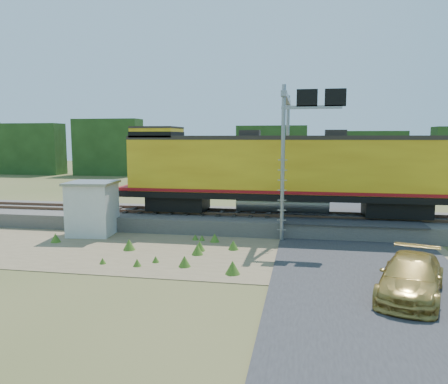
% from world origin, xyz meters
% --- Properties ---
extents(ground, '(140.00, 140.00, 0.00)m').
position_xyz_m(ground, '(0.00, 0.00, 0.00)').
color(ground, '#475123').
rests_on(ground, ground).
extents(ballast, '(70.00, 5.00, 0.80)m').
position_xyz_m(ballast, '(0.00, 6.00, 0.40)').
color(ballast, slate).
rests_on(ballast, ground).
extents(rails, '(70.00, 1.54, 0.16)m').
position_xyz_m(rails, '(0.00, 6.00, 0.88)').
color(rails, brown).
rests_on(rails, ballast).
extents(dirt_shoulder, '(26.00, 8.00, 0.03)m').
position_xyz_m(dirt_shoulder, '(-2.00, 0.50, 0.01)').
color(dirt_shoulder, '#8C7754').
rests_on(dirt_shoulder, ground).
extents(road, '(7.00, 66.00, 0.86)m').
position_xyz_m(road, '(7.00, 0.74, 0.09)').
color(road, '#38383A').
rests_on(road, ground).
extents(tree_line_north, '(130.00, 3.00, 6.50)m').
position_xyz_m(tree_line_north, '(0.00, 38.00, 3.07)').
color(tree_line_north, '#1C3613').
rests_on(tree_line_north, ground).
extents(weed_clumps, '(15.00, 6.20, 0.56)m').
position_xyz_m(weed_clumps, '(-3.50, 0.10, 0.00)').
color(weed_clumps, '#447120').
rests_on(weed_clumps, ground).
extents(locomotive, '(18.32, 2.79, 4.73)m').
position_xyz_m(locomotive, '(3.18, 6.00, 3.29)').
color(locomotive, black).
rests_on(locomotive, rails).
extents(shed, '(2.60, 2.60, 2.80)m').
position_xyz_m(shed, '(-6.23, 2.84, 1.42)').
color(shed, silver).
rests_on(shed, ground).
extents(signal_gantry, '(3.00, 6.20, 7.57)m').
position_xyz_m(signal_gantry, '(3.97, 5.32, 5.64)').
color(signal_gantry, gray).
rests_on(signal_gantry, ground).
extents(car, '(3.08, 4.80, 1.29)m').
position_xyz_m(car, '(8.03, -3.69, 0.65)').
color(car, '#AF8F40').
rests_on(car, ground).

